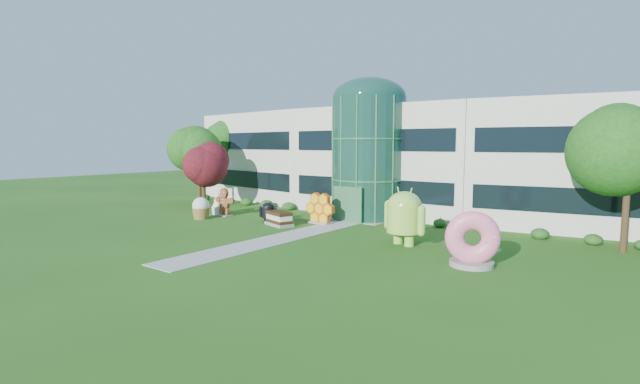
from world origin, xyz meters
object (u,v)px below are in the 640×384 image
Objects in this scene: android_green at (404,213)px; gingerbread at (224,202)px; donut at (472,238)px; android_black at (268,211)px.

android_green is 1.47× the size of gingerbread.
android_green is at bearing 130.99° from donut.
gingerbread is at bearing 147.76° from donut.
android_black is at bearing 1.56° from gingerbread.
donut is at bearing -23.65° from android_black.
android_green is at bearing -0.63° from gingerbread.
android_green is 5.52m from donut.
gingerbread is (-17.33, 1.04, -0.72)m from android_green.
android_black is 0.65× the size of donut.
android_green reaches higher than gingerbread.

